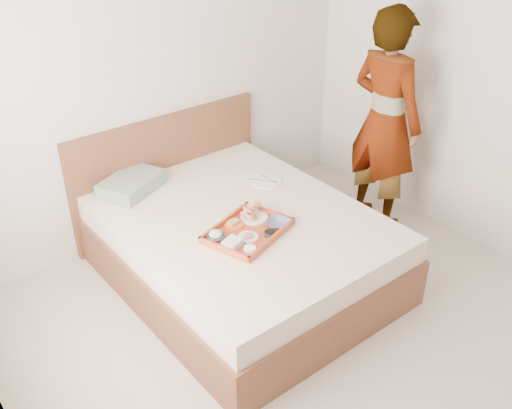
{
  "coord_description": "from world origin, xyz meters",
  "views": [
    {
      "loc": [
        -2.02,
        -1.69,
        2.62
      ],
      "look_at": [
        0.05,
        0.9,
        0.65
      ],
      "focal_mm": 40.65,
      "sensor_mm": 36.0,
      "label": 1
    }
  ],
  "objects_px": {
    "person": "(385,121)",
    "bed": "(242,248)",
    "tray": "(248,231)",
    "dinner_plate": "(266,181)"
  },
  "relations": [
    {
      "from": "bed",
      "to": "person",
      "type": "relative_size",
      "value": 1.13
    },
    {
      "from": "bed",
      "to": "person",
      "type": "xyz_separation_m",
      "value": [
        1.38,
        -0.05,
        0.62
      ]
    },
    {
      "from": "dinner_plate",
      "to": "tray",
      "type": "bearing_deg",
      "value": -138.7
    },
    {
      "from": "dinner_plate",
      "to": "person",
      "type": "relative_size",
      "value": 0.14
    },
    {
      "from": "person",
      "to": "dinner_plate",
      "type": "bearing_deg",
      "value": 70.97
    },
    {
      "from": "tray",
      "to": "dinner_plate",
      "type": "xyz_separation_m",
      "value": [
        0.54,
        0.48,
        -0.02
      ]
    },
    {
      "from": "person",
      "to": "bed",
      "type": "bearing_deg",
      "value": 88.23
    },
    {
      "from": "bed",
      "to": "tray",
      "type": "xyz_separation_m",
      "value": [
        -0.1,
        -0.2,
        0.29
      ]
    },
    {
      "from": "tray",
      "to": "dinner_plate",
      "type": "distance_m",
      "value": 0.72
    },
    {
      "from": "bed",
      "to": "tray",
      "type": "relative_size",
      "value": 3.7
    }
  ]
}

